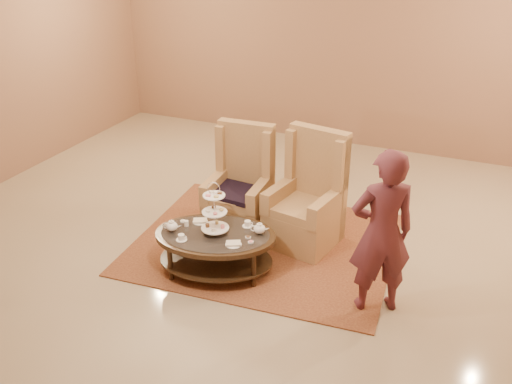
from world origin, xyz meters
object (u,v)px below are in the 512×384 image
at_px(person, 382,233).
at_px(tea_table, 216,240).
at_px(armchair_right, 308,206).
at_px(armchair_left, 241,194).

bearing_deg(person, tea_table, -27.61).
bearing_deg(armchair_right, tea_table, -113.09).
height_order(armchair_right, person, person).
bearing_deg(tea_table, person, -13.14).
distance_m(armchair_right, person, 1.40).
xyz_separation_m(tea_table, armchair_left, (-0.17, 0.98, 0.05)).
bearing_deg(armchair_left, person, -30.08).
height_order(armchair_left, person, person).
relative_size(armchair_right, person, 0.80).
bearing_deg(tea_table, armchair_right, 40.81).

